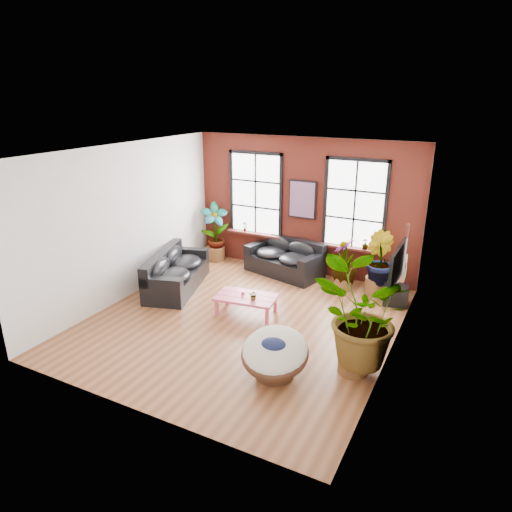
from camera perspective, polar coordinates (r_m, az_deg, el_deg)
The scene contains 19 objects.
room at distance 9.12m, azimuth -1.30°, elevation 2.07°, with size 6.04×6.54×3.54m.
sofa_back at distance 11.99m, azimuth 3.72°, elevation -0.29°, with size 2.16×1.42×0.91m.
sofa_left at distance 11.23m, azimuth -10.12°, elevation -2.01°, with size 1.59×2.46×0.90m.
coffee_table at distance 9.81m, azimuth -1.25°, elevation -5.29°, with size 1.37×0.90×0.49m.
papasan_chair at distance 7.75m, azimuth 2.37°, elevation -12.05°, with size 1.29×1.30×0.85m.
poster at distance 11.73m, azimuth 5.82°, elevation 7.04°, with size 0.74×0.06×0.98m.
tv_wall_unit at distance 8.70m, azimuth 17.44°, elevation -1.19°, with size 0.13×1.86×1.20m.
media_box at distance 10.76m, azimuth 17.04°, elevation -4.69°, with size 0.61×0.54×0.44m.
pot_back_left at distance 13.05m, azimuth -5.09°, elevation 0.36°, with size 0.67×0.67×0.39m.
pot_back_right at distance 11.23m, azimuth 14.79°, elevation -3.56°, with size 0.59×0.59×0.39m.
pot_right_wall at distance 8.14m, azimuth 12.03°, elevation -12.87°, with size 0.52×0.52×0.38m.
pot_mid at distance 11.29m, azimuth 10.78°, elevation -3.27°, with size 0.59×0.59×0.33m.
floor_plant_back_left at distance 12.82m, azimuth -5.16°, elevation 3.32°, with size 0.79×0.54×1.51m, color #114015.
floor_plant_back_right at distance 11.02m, azimuth 15.01°, elevation -0.50°, with size 0.74×0.60×1.35m, color #114015.
floor_plant_right_wall at distance 7.73m, azimuth 12.72°, elevation -7.56°, with size 1.58×1.37×1.75m, color #114015.
floor_plant_mid at distance 11.11m, azimuth 11.01°, elevation -0.59°, with size 0.65×0.65×1.16m, color #114015.
table_plant at distance 9.56m, azimuth -0.31°, elevation -4.95°, with size 0.20×0.17×0.22m, color #114015.
sill_plant_left at distance 12.59m, azimuth -1.42°, elevation 3.72°, with size 0.14×0.10×0.27m, color #114015.
sill_plant_right at distance 11.44m, azimuth 13.49°, elevation 1.49°, with size 0.15×0.15×0.27m, color #114015.
Camera 1 is at (4.15, -7.48, 4.53)m, focal length 32.00 mm.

